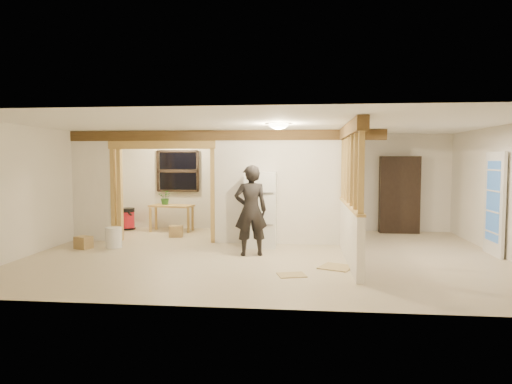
# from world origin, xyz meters

# --- Properties ---
(floor) EXTENTS (9.00, 6.50, 0.01)m
(floor) POSITION_xyz_m (0.00, 0.00, -0.01)
(floor) COLOR #C2B090
(floor) RESTS_ON ground
(ceiling) EXTENTS (9.00, 6.50, 0.01)m
(ceiling) POSITION_xyz_m (0.00, 0.00, 2.50)
(ceiling) COLOR white
(wall_back) EXTENTS (9.00, 0.01, 2.50)m
(wall_back) POSITION_xyz_m (0.00, 3.25, 1.25)
(wall_back) COLOR silver
(wall_back) RESTS_ON floor
(wall_front) EXTENTS (9.00, 0.01, 2.50)m
(wall_front) POSITION_xyz_m (0.00, -3.25, 1.25)
(wall_front) COLOR silver
(wall_front) RESTS_ON floor
(wall_left) EXTENTS (0.01, 6.50, 2.50)m
(wall_left) POSITION_xyz_m (-4.50, 0.00, 1.25)
(wall_left) COLOR silver
(wall_left) RESTS_ON floor
(wall_right) EXTENTS (0.01, 6.50, 2.50)m
(wall_right) POSITION_xyz_m (4.50, 0.00, 1.25)
(wall_right) COLOR silver
(wall_right) RESTS_ON floor
(partition_left_stub) EXTENTS (0.90, 0.12, 2.50)m
(partition_left_stub) POSITION_xyz_m (-4.05, 1.20, 1.25)
(partition_left_stub) COLOR white
(partition_left_stub) RESTS_ON floor
(partition_center) EXTENTS (2.80, 0.12, 2.50)m
(partition_center) POSITION_xyz_m (0.20, 1.20, 1.25)
(partition_center) COLOR white
(partition_center) RESTS_ON floor
(doorway_frame) EXTENTS (2.46, 0.14, 2.20)m
(doorway_frame) POSITION_xyz_m (-2.40, 1.20, 1.10)
(doorway_frame) COLOR tan
(doorway_frame) RESTS_ON floor
(header_beam_back) EXTENTS (7.00, 0.18, 0.22)m
(header_beam_back) POSITION_xyz_m (-1.00, 1.20, 2.38)
(header_beam_back) COLOR brown
(header_beam_back) RESTS_ON ceiling
(header_beam_right) EXTENTS (0.18, 3.30, 0.22)m
(header_beam_right) POSITION_xyz_m (1.60, -0.40, 2.38)
(header_beam_right) COLOR brown
(header_beam_right) RESTS_ON ceiling
(pony_wall) EXTENTS (0.12, 3.20, 1.00)m
(pony_wall) POSITION_xyz_m (1.60, -0.40, 0.50)
(pony_wall) COLOR white
(pony_wall) RESTS_ON floor
(stud_partition) EXTENTS (0.14, 3.20, 1.32)m
(stud_partition) POSITION_xyz_m (1.60, -0.40, 1.66)
(stud_partition) COLOR tan
(stud_partition) RESTS_ON pony_wall
(window_back) EXTENTS (1.12, 0.10, 1.10)m
(window_back) POSITION_xyz_m (-2.60, 3.17, 1.55)
(window_back) COLOR black
(window_back) RESTS_ON wall_back
(french_door) EXTENTS (0.12, 0.86, 2.00)m
(french_door) POSITION_xyz_m (4.42, 0.40, 1.00)
(french_door) COLOR white
(french_door) RESTS_ON floor
(ceiling_dome_main) EXTENTS (0.36, 0.36, 0.16)m
(ceiling_dome_main) POSITION_xyz_m (0.30, -0.50, 2.48)
(ceiling_dome_main) COLOR #FFEABF
(ceiling_dome_main) RESTS_ON ceiling
(ceiling_dome_util) EXTENTS (0.32, 0.32, 0.14)m
(ceiling_dome_util) POSITION_xyz_m (-2.50, 2.30, 2.48)
(ceiling_dome_util) COLOR #FFEABF
(ceiling_dome_util) RESTS_ON ceiling
(hanging_bulb) EXTENTS (0.07, 0.07, 0.07)m
(hanging_bulb) POSITION_xyz_m (-2.00, 1.60, 2.18)
(hanging_bulb) COLOR #FFD88C
(hanging_bulb) RESTS_ON ceiling
(refrigerator) EXTENTS (0.65, 0.64, 1.59)m
(refrigerator) POSITION_xyz_m (-0.14, 0.82, 0.79)
(refrigerator) COLOR silver
(refrigerator) RESTS_ON floor
(woman) EXTENTS (0.72, 0.56, 1.75)m
(woman) POSITION_xyz_m (-0.25, -0.10, 0.87)
(woman) COLOR black
(woman) RESTS_ON floor
(work_table) EXTENTS (1.17, 0.75, 0.68)m
(work_table) POSITION_xyz_m (-2.64, 2.69, 0.34)
(work_table) COLOR tan
(work_table) RESTS_ON floor
(potted_plant) EXTENTS (0.40, 0.36, 0.38)m
(potted_plant) POSITION_xyz_m (-2.82, 2.77, 0.87)
(potted_plant) COLOR #29742C
(potted_plant) RESTS_ON work_table
(shop_vac) EXTENTS (0.58, 0.58, 0.58)m
(shop_vac) POSITION_xyz_m (-3.90, 2.82, 0.29)
(shop_vac) COLOR red
(shop_vac) RESTS_ON floor
(bookshelf) EXTENTS (0.97, 0.32, 1.94)m
(bookshelf) POSITION_xyz_m (3.17, 3.02, 0.97)
(bookshelf) COLOR black
(bookshelf) RESTS_ON floor
(bucket) EXTENTS (0.42, 0.42, 0.43)m
(bucket) POSITION_xyz_m (-3.21, 0.38, 0.21)
(bucket) COLOR silver
(bucket) RESTS_ON floor
(box_util_a) EXTENTS (0.35, 0.32, 0.27)m
(box_util_a) POSITION_xyz_m (-2.28, 1.83, 0.13)
(box_util_a) COLOR #A1814E
(box_util_a) RESTS_ON floor
(box_util_b) EXTENTS (0.35, 0.35, 0.25)m
(box_util_b) POSITION_xyz_m (-3.77, 1.36, 0.12)
(box_util_b) COLOR #A1814E
(box_util_b) RESTS_ON floor
(box_front) EXTENTS (0.39, 0.35, 0.26)m
(box_front) POSITION_xyz_m (-3.80, 0.21, 0.13)
(box_front) COLOR #A1814E
(box_front) RESTS_ON floor
(floor_panel_near) EXTENTS (0.68, 0.68, 0.02)m
(floor_panel_near) POSITION_xyz_m (1.32, -0.96, 0.01)
(floor_panel_near) COLOR tan
(floor_panel_near) RESTS_ON floor
(floor_panel_far) EXTENTS (0.51, 0.45, 0.01)m
(floor_panel_far) POSITION_xyz_m (0.57, -1.56, 0.01)
(floor_panel_far) COLOR tan
(floor_panel_far) RESTS_ON floor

